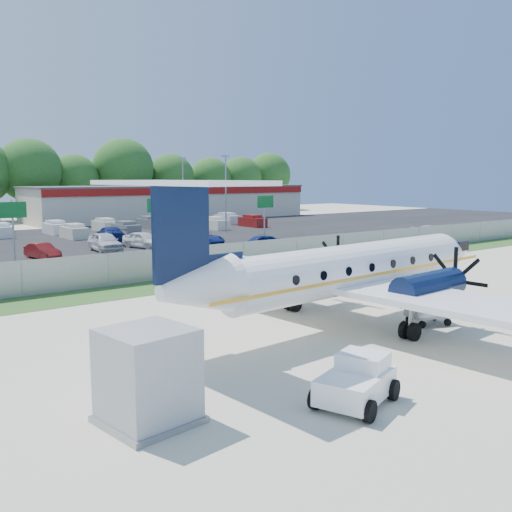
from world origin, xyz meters
TOP-DOWN VIEW (x-y plane):
  - ground at (0.00, 0.00)m, footprint 170.00×170.00m
  - grass_verge at (0.00, 12.00)m, footprint 170.00×4.00m
  - access_road at (0.00, 19.00)m, footprint 170.00×8.00m
  - parking_lot at (0.00, 40.00)m, footprint 170.00×32.00m
  - perimeter_fence at (0.00, 14.00)m, footprint 120.00×0.06m
  - building_east at (26.00, 61.98)m, footprint 44.40×12.40m
  - sign_left at (-8.00, 22.91)m, footprint 1.80×0.26m
  - sign_mid at (3.00, 22.91)m, footprint 1.80×0.26m
  - sign_right at (14.00, 22.91)m, footprint 1.80×0.26m
  - light_pole_ne at (20.00, 38.00)m, footprint 0.90×0.35m
  - light_pole_se at (20.00, 48.00)m, footprint 0.90×0.35m
  - aircraft at (-0.11, -0.84)m, footprint 20.72×20.42m
  - pushback_tug at (-6.54, -7.34)m, footprint 2.94×2.55m
  - baggage_cart_near at (-9.16, -0.66)m, footprint 2.03×1.62m
  - baggage_cart_far at (2.67, -3.14)m, footprint 2.12×1.68m
  - service_container at (-11.94, -4.87)m, footprint 2.58×2.58m
  - cone_nose at (7.18, -3.39)m, footprint 0.35×0.35m
  - cone_starboard_wing at (3.82, 4.23)m, footprint 0.36×0.36m
  - road_car_mid at (11.92, 21.01)m, footprint 4.80×2.76m
  - road_car_east at (31.67, 17.34)m, footprint 5.81×3.00m
  - parked_car_b at (-4.54, 28.23)m, footprint 2.00×4.06m
  - parked_car_c at (1.32, 29.63)m, footprint 2.46×5.17m
  - parked_car_d at (5.14, 29.81)m, footprint 2.92×4.84m
  - parked_car_e at (10.31, 28.20)m, footprint 3.35×5.60m
  - parked_car_g at (4.27, 35.49)m, footprint 3.32×6.00m
  - far_parking_rows at (0.00, 45.00)m, footprint 56.00×10.00m

SIDE VIEW (x-z plane):
  - ground at x=0.00m, z-range 0.00..0.00m
  - road_car_mid at x=11.92m, z-range -0.77..0.77m
  - road_car_east at x=31.67m, z-range -0.81..0.81m
  - parked_car_b at x=-4.54m, z-range -0.64..0.64m
  - parked_car_c at x=1.32m, z-range -0.85..0.85m
  - parked_car_d at x=5.14m, z-range -0.77..0.77m
  - parked_car_e at x=10.31m, z-range -0.73..0.73m
  - parked_car_g at x=4.27m, z-range -0.82..0.82m
  - far_parking_rows at x=0.00m, z-range -0.80..0.80m
  - grass_verge at x=0.00m, z-range 0.00..0.02m
  - access_road at x=0.00m, z-range 0.00..0.02m
  - parking_lot at x=0.00m, z-range 0.00..0.02m
  - cone_nose at x=7.18m, z-range -0.01..0.48m
  - cone_starboard_wing at x=3.82m, z-range -0.01..0.50m
  - baggage_cart_near at x=-9.16m, z-range -0.03..0.90m
  - baggage_cart_far at x=2.67m, z-range -0.03..0.94m
  - pushback_tug at x=-6.54m, z-range -0.03..1.36m
  - perimeter_fence at x=0.00m, z-range 0.01..2.00m
  - service_container at x=-11.94m, z-range -0.09..2.47m
  - aircraft at x=-0.11m, z-range -0.73..5.67m
  - building_east at x=26.00m, z-range 0.01..5.25m
  - sign_left at x=-8.00m, z-range 1.11..6.11m
  - sign_mid at x=3.00m, z-range 1.11..6.11m
  - sign_right at x=14.00m, z-range 1.11..6.11m
  - light_pole_ne at x=20.00m, z-range 0.69..9.78m
  - light_pole_se at x=20.00m, z-range 0.69..9.78m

